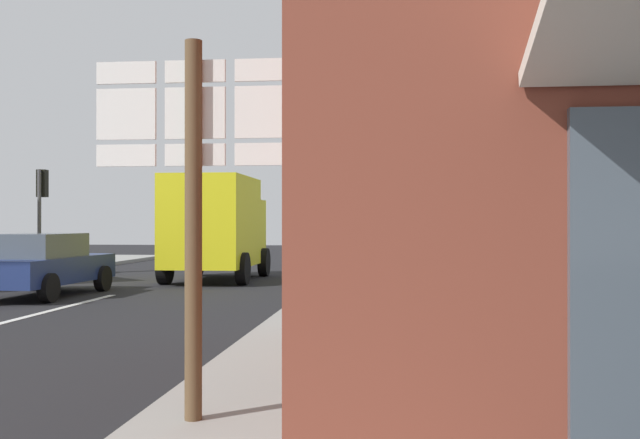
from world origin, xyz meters
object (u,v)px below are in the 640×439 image
object	(u,v)px
delivery_truck	(216,225)
traffic_light_far_left	(42,197)
traffic_light_far_right	(338,201)
traffic_light_near_right	(315,176)
route_sign_post	(194,189)
sedan_far	(41,264)

from	to	relation	value
delivery_truck	traffic_light_far_left	xyz separation A→B (m)	(-6.26, 1.61, 0.91)
traffic_light_far_right	traffic_light_near_right	size ratio (longest dim) A/B	0.86
traffic_light_near_right	traffic_light_far_left	bearing A→B (deg)	145.02
route_sign_post	traffic_light_far_left	bearing A→B (deg)	120.16
traffic_light_far_left	route_sign_post	bearing A→B (deg)	-59.84
traffic_light_far_right	route_sign_post	bearing A→B (deg)	-89.29
delivery_truck	traffic_light_near_right	world-z (taller)	traffic_light_near_right
sedan_far	delivery_truck	world-z (taller)	delivery_truck
delivery_truck	traffic_light_far_left	bearing A→B (deg)	165.61
sedan_far	traffic_light_far_right	bearing A→B (deg)	42.88
delivery_truck	traffic_light_far_right	xyz separation A→B (m)	(3.55, 1.01, 0.73)
delivery_truck	route_sign_post	xyz separation A→B (m)	(3.75, -15.62, 0.35)
sedan_far	delivery_truck	xyz separation A→B (m)	(2.92, 5.00, 0.89)
route_sign_post	traffic_light_far_right	bearing A→B (deg)	90.71
sedan_far	traffic_light_far_left	world-z (taller)	traffic_light_far_left
route_sign_post	traffic_light_far_left	xyz separation A→B (m)	(-10.01, 17.22, 0.56)
delivery_truck	traffic_light_far_right	world-z (taller)	traffic_light_far_right
route_sign_post	traffic_light_far_left	world-z (taller)	traffic_light_far_left
traffic_light_far_left	traffic_light_far_right	bearing A→B (deg)	-3.50
sedan_far	traffic_light_near_right	world-z (taller)	traffic_light_near_right
sedan_far	traffic_light_far_left	xyz separation A→B (m)	(-3.34, 6.60, 1.80)
route_sign_post	traffic_light_far_right	xyz separation A→B (m)	(-0.21, 16.63, 0.37)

